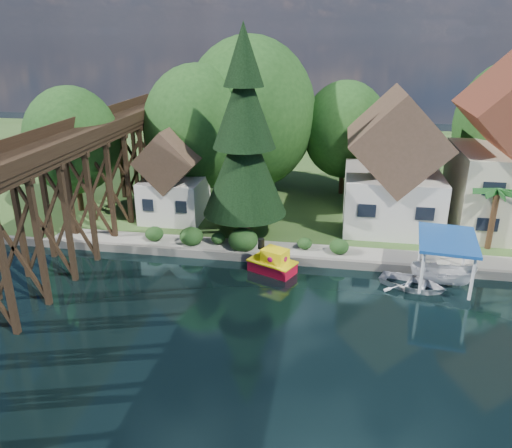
% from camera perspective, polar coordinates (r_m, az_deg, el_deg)
% --- Properties ---
extents(ground, '(140.00, 140.00, 0.00)m').
position_cam_1_polar(ground, '(28.80, 3.01, -11.49)').
color(ground, black).
rests_on(ground, ground).
extents(bank, '(140.00, 52.00, 0.50)m').
position_cam_1_polar(bank, '(60.15, 6.88, 6.29)').
color(bank, '#325321').
rests_on(bank, ground).
extents(seawall, '(60.00, 0.40, 0.62)m').
position_cam_1_polar(seawall, '(35.57, 11.00, -4.58)').
color(seawall, slate).
rests_on(seawall, ground).
extents(promenade, '(50.00, 2.60, 0.06)m').
position_cam_1_polar(promenade, '(36.79, 14.11, -3.58)').
color(promenade, gray).
rests_on(promenade, bank).
extents(trestle_bridge, '(4.12, 44.18, 9.30)m').
position_cam_1_polar(trestle_bridge, '(36.15, -21.84, 3.26)').
color(trestle_bridge, black).
rests_on(trestle_bridge, ground).
extents(house_left, '(7.64, 8.64, 11.02)m').
position_cam_1_polar(house_left, '(41.68, 15.47, 5.96)').
color(house_left, silver).
rests_on(house_left, bank).
extents(shed, '(5.09, 5.40, 7.85)m').
position_cam_1_polar(shed, '(42.58, -9.42, 4.92)').
color(shed, silver).
rests_on(shed, bank).
extents(bg_trees, '(49.90, 13.30, 10.57)m').
position_cam_1_polar(bg_trees, '(46.14, 7.63, 10.69)').
color(bg_trees, '#382314').
rests_on(bg_trees, bank).
extents(shrubs, '(15.76, 2.47, 1.70)m').
position_cam_1_polar(shrubs, '(37.01, -2.33, -1.58)').
color(shrubs, '#153914').
rests_on(shrubs, bank).
extents(conifer, '(6.39, 6.39, 15.74)m').
position_cam_1_polar(conifer, '(37.08, -1.35, 9.57)').
color(conifer, '#382314').
rests_on(conifer, bank).
extents(palm_tree, '(4.02, 4.02, 4.93)m').
position_cam_1_polar(palm_tree, '(39.44, 25.87, 3.22)').
color(palm_tree, '#382314').
rests_on(palm_tree, bank).
extents(tugboat, '(3.61, 2.91, 2.31)m').
position_cam_1_polar(tugboat, '(34.32, 1.94, -4.47)').
color(tugboat, red).
rests_on(tugboat, ground).
extents(boat_white_a, '(5.03, 4.35, 0.87)m').
position_cam_1_polar(boat_white_a, '(33.89, 17.49, -6.34)').
color(boat_white_a, white).
rests_on(boat_white_a, ground).
extents(boat_canopy, '(4.29, 5.50, 3.30)m').
position_cam_1_polar(boat_canopy, '(34.57, 20.70, -4.40)').
color(boat_canopy, silver).
rests_on(boat_canopy, ground).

